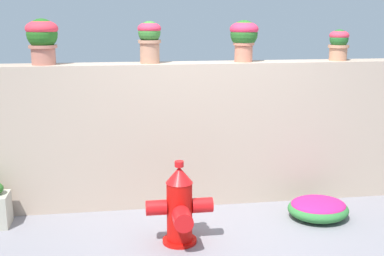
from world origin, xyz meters
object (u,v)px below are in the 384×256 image
(potted_plant_3, at_px, (244,36))
(flower_bush_left, at_px, (318,208))
(potted_plant_2, at_px, (149,38))
(fire_hydrant, at_px, (180,208))
(potted_plant_4, at_px, (339,43))
(potted_plant_1, at_px, (42,37))

(potted_plant_3, bearing_deg, flower_bush_left, -45.39)
(flower_bush_left, bearing_deg, potted_plant_2, 158.38)
(potted_plant_2, relative_size, fire_hydrant, 0.55)
(potted_plant_4, height_order, fire_hydrant, potted_plant_4)
(potted_plant_1, bearing_deg, fire_hydrant, -39.46)
(potted_plant_3, distance_m, flower_bush_left, 1.94)
(potted_plant_3, relative_size, fire_hydrant, 0.56)
(potted_plant_2, distance_m, fire_hydrant, 1.78)
(potted_plant_1, height_order, potted_plant_2, potted_plant_1)
(flower_bush_left, bearing_deg, potted_plant_1, 166.13)
(potted_plant_2, distance_m, potted_plant_4, 2.06)
(flower_bush_left, bearing_deg, potted_plant_4, 58.28)
(potted_plant_1, relative_size, potted_plant_3, 1.05)
(potted_plant_3, height_order, potted_plant_4, potted_plant_3)
(potted_plant_1, xyz_separation_m, potted_plant_2, (1.06, -0.02, -0.02))
(potted_plant_1, distance_m, potted_plant_3, 2.06)
(potted_plant_1, distance_m, fire_hydrant, 2.18)
(potted_plant_3, bearing_deg, potted_plant_4, 0.12)
(potted_plant_4, height_order, flower_bush_left, potted_plant_4)
(potted_plant_2, bearing_deg, potted_plant_1, 179.10)
(potted_plant_4, xyz_separation_m, flower_bush_left, (-0.41, -0.66, -1.62))
(potted_plant_1, bearing_deg, potted_plant_2, -0.90)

